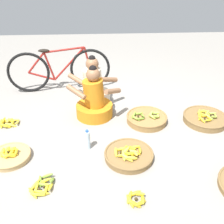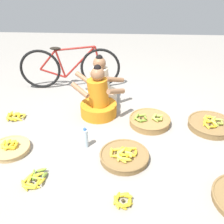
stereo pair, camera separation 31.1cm
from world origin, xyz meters
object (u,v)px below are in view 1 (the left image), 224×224
object	(u,v)px
banana_basket_back_left	(10,156)
banana_basket_front_right	(205,118)
vendor_woman_front	(94,101)
banana_basket_near_bicycle	(147,118)
bicycle_leaning	(60,70)
loose_bananas_back_right	(136,199)
vendor_woman_behind	(93,89)
water_bottle	(87,140)
banana_basket_front_center	(129,155)
loose_bananas_front_left	(9,123)
loose_bananas_mid_left	(43,186)

from	to	relation	value
banana_basket_back_left	banana_basket_front_right	xyz separation A→B (m)	(2.49, 0.62, 0.01)
vendor_woman_front	banana_basket_near_bicycle	bearing A→B (deg)	-15.94
bicycle_leaning	loose_bananas_back_right	world-z (taller)	bicycle_leaning
vendor_woman_behind	banana_basket_back_left	world-z (taller)	vendor_woman_behind
vendor_woman_behind	banana_basket_front_right	world-z (taller)	vendor_woman_behind
banana_basket_back_left	water_bottle	xyz separation A→B (m)	(0.88, 0.13, 0.08)
banana_basket_front_right	bicycle_leaning	bearing A→B (deg)	151.10
banana_basket_front_center	loose_bananas_back_right	distance (m)	0.60
vendor_woman_behind	banana_basket_near_bicycle	bearing A→B (deg)	-39.27
water_bottle	loose_bananas_front_left	bearing A→B (deg)	152.26
vendor_woman_behind	water_bottle	xyz separation A→B (m)	(-0.07, -1.14, -0.12)
banana_basket_back_left	banana_basket_front_right	world-z (taller)	banana_basket_front_right
banana_basket_back_left	loose_bananas_back_right	distance (m)	1.50
loose_bananas_front_left	loose_bananas_back_right	size ratio (longest dim) A/B	1.26
vendor_woman_behind	banana_basket_near_bicycle	distance (m)	0.97
banana_basket_near_bicycle	loose_bananas_back_right	size ratio (longest dim) A/B	2.63
bicycle_leaning	banana_basket_front_center	bearing A→B (deg)	-62.74
vendor_woman_front	banana_basket_front_right	xyz separation A→B (m)	(1.53, -0.25, -0.19)
bicycle_leaning	water_bottle	xyz separation A→B (m)	(0.49, -1.66, -0.23)
vendor_woman_behind	water_bottle	world-z (taller)	vendor_woman_behind
banana_basket_front_center	banana_basket_front_right	world-z (taller)	banana_basket_front_right
vendor_woman_behind	banana_basket_front_center	distance (m)	1.41
vendor_woman_behind	banana_basket_front_center	xyz separation A→B (m)	(0.40, -1.34, -0.19)
banana_basket_near_bicycle	water_bottle	world-z (taller)	water_bottle
loose_bananas_mid_left	banana_basket_front_center	bearing A→B (deg)	23.30
loose_bananas_front_left	vendor_woman_front	bearing A→B (deg)	8.10
vendor_woman_front	water_bottle	xyz separation A→B (m)	(-0.08, -0.74, -0.12)
vendor_woman_front	loose_bananas_mid_left	bearing A→B (deg)	-111.24
banana_basket_front_right	water_bottle	bearing A→B (deg)	-163.02
banana_basket_back_left	banana_basket_front_center	bearing A→B (deg)	-3.06
vendor_woman_behind	loose_bananas_mid_left	distance (m)	1.81
banana_basket_near_bicycle	loose_bananas_mid_left	world-z (taller)	banana_basket_near_bicycle
loose_bananas_mid_left	banana_basket_front_right	bearing A→B (deg)	27.90
banana_basket_front_right	water_bottle	xyz separation A→B (m)	(-1.62, -0.49, 0.07)
bicycle_leaning	banana_basket_front_right	bearing A→B (deg)	-28.90
banana_basket_near_bicycle	banana_basket_back_left	world-z (taller)	banana_basket_near_bicycle
vendor_woman_front	bicycle_leaning	world-z (taller)	vendor_woman_front
vendor_woman_behind	bicycle_leaning	size ratio (longest dim) A/B	0.45
banana_basket_near_bicycle	banana_basket_front_right	world-z (taller)	banana_basket_near_bicycle
vendor_woman_behind	bicycle_leaning	distance (m)	0.77
vendor_woman_front	loose_bananas_back_right	distance (m)	1.61
vendor_woman_front	loose_bananas_mid_left	world-z (taller)	vendor_woman_front
banana_basket_front_center	vendor_woman_front	bearing A→B (deg)	112.17
bicycle_leaning	banana_basket_front_right	world-z (taller)	bicycle_leaning
banana_basket_front_right	banana_basket_back_left	bearing A→B (deg)	-165.92
banana_basket_back_left	banana_basket_front_right	distance (m)	2.57
loose_bananas_back_right	loose_bananas_mid_left	world-z (taller)	same
banana_basket_near_bicycle	water_bottle	size ratio (longest dim) A/B	2.13
water_bottle	vendor_woman_behind	bearing A→B (deg)	86.51
banana_basket_near_bicycle	loose_bananas_back_right	world-z (taller)	banana_basket_near_bicycle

